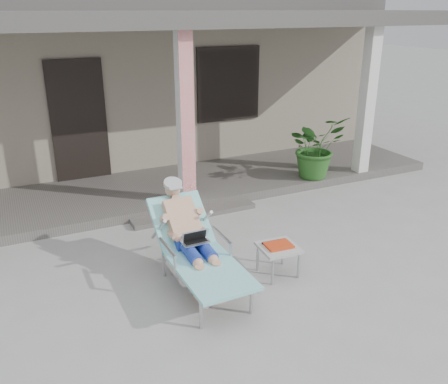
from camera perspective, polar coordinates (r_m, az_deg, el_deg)
ground at (r=5.95m, az=3.23°, el=-9.44°), size 60.00×60.00×0.00m
house at (r=11.34m, az=-12.78°, el=13.79°), size 10.40×5.40×3.30m
porch_deck at (r=8.42m, az=-6.46°, el=0.52°), size 10.00×2.00×0.15m
porch_overhang at (r=7.84m, az=-7.18°, el=19.28°), size 10.00×2.30×2.85m
porch_step at (r=7.43m, az=-3.53°, el=-2.59°), size 2.00×0.30×0.07m
lounger at (r=5.42m, az=-3.73°, el=-4.09°), size 0.70×1.81×1.17m
side_table at (r=5.75m, az=6.56°, el=-6.82°), size 0.48×0.48×0.41m
potted_palm at (r=8.70m, az=10.97°, el=5.38°), size 1.06×0.93×1.13m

